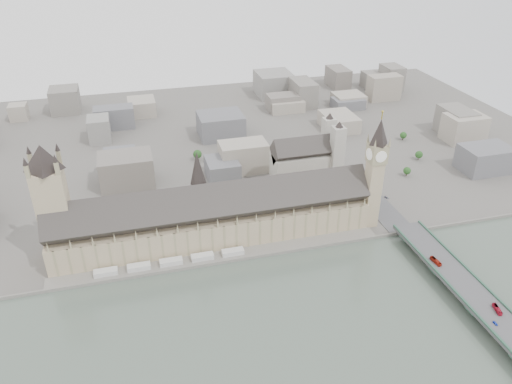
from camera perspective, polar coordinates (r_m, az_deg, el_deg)
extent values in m
plane|color=#595651|center=(414.62, -4.23, -6.95)|extent=(900.00, 900.00, 0.00)
cube|color=slate|center=(401.91, -3.80, -8.01)|extent=(600.00, 1.50, 3.00)
cube|color=slate|center=(408.10, -4.02, -7.45)|extent=(270.00, 15.00, 2.00)
cube|color=silver|center=(403.89, -16.80, -8.77)|extent=(18.00, 7.00, 4.00)
cube|color=silver|center=(402.66, -13.24, -8.34)|extent=(18.00, 7.00, 4.00)
cube|color=silver|center=(402.98, -9.68, -7.87)|extent=(18.00, 7.00, 4.00)
cube|color=silver|center=(404.85, -6.14, -7.37)|extent=(18.00, 7.00, 4.00)
cube|color=silver|center=(408.24, -2.66, -6.86)|extent=(18.00, 7.00, 4.00)
cube|color=tan|center=(423.68, -4.83, -4.04)|extent=(265.00, 40.00, 25.00)
cube|color=#322F2D|center=(411.69, -4.96, -1.41)|extent=(265.00, 40.73, 40.73)
cube|color=tan|center=(444.92, 13.09, -0.22)|extent=(12.00, 12.00, 62.00)
cube|color=gray|center=(427.49, 13.68, 4.33)|extent=(14.00, 14.00, 16.00)
cylinder|color=white|center=(430.83, 14.53, 4.42)|extent=(0.60, 10.00, 10.00)
cylinder|color=white|center=(424.24, 12.82, 4.24)|extent=(0.60, 10.00, 10.00)
cylinder|color=white|center=(433.19, 13.24, 4.73)|extent=(10.00, 0.60, 10.00)
cylinder|color=white|center=(421.84, 14.12, 3.92)|extent=(10.00, 0.60, 10.00)
cone|color=#292321|center=(420.05, 13.98, 6.68)|extent=(17.00, 17.00, 22.00)
cylinder|color=gold|center=(415.04, 14.21, 8.45)|extent=(1.00, 1.00, 6.00)
sphere|color=gold|center=(413.85, 14.27, 8.91)|extent=(2.00, 2.00, 2.00)
cone|color=gray|center=(430.92, 14.24, 6.21)|extent=(2.40, 2.40, 8.00)
cone|color=gray|center=(424.98, 12.69, 6.08)|extent=(2.40, 2.40, 8.00)
cone|color=gray|center=(420.63, 15.06, 5.52)|extent=(2.40, 2.40, 8.00)
cone|color=gray|center=(414.54, 13.48, 5.37)|extent=(2.40, 2.40, 8.00)
cube|color=tan|center=(415.31, -21.92, -2.58)|extent=(23.00, 23.00, 80.00)
cone|color=#292321|center=(392.99, -23.26, 3.63)|extent=(30.00, 30.00, 20.00)
cylinder|color=gray|center=(411.58, -6.53, -0.24)|extent=(12.00, 12.00, 20.00)
cone|color=#292321|center=(400.32, -6.72, 2.75)|extent=(13.00, 13.00, 28.00)
cube|color=#474749|center=(405.47, 21.86, -9.43)|extent=(25.00, 325.00, 10.25)
cube|color=#A6A195|center=(508.49, 5.22, 2.61)|extent=(60.00, 28.00, 34.00)
cube|color=#322F2D|center=(499.00, 5.33, 4.86)|extent=(60.00, 28.28, 28.28)
cube|color=#A6A195|center=(523.16, 8.16, 5.05)|extent=(12.00, 12.00, 64.00)
cube|color=#A6A195|center=(503.32, 9.19, 3.95)|extent=(12.00, 12.00, 64.00)
imported|color=#AD2313|center=(409.11, 19.85, -7.43)|extent=(3.75, 11.39, 3.11)
imported|color=red|center=(381.17, 25.85, -11.96)|extent=(4.74, 10.96, 2.97)
imported|color=#1C3ABC|center=(370.91, 25.68, -13.37)|extent=(1.75, 4.00, 1.34)
imported|color=gray|center=(483.72, 14.69, -0.62)|extent=(3.42, 5.10, 1.37)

